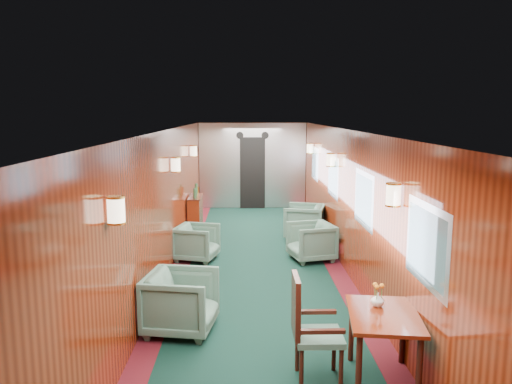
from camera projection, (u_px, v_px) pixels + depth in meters
room at (258, 178)px, 8.08m from camera, size 12.00×12.10×2.40m
bulkhead at (252, 166)px, 13.99m from camera, size 2.98×0.17×2.39m
windows_right at (346, 186)px, 8.39m from camera, size 0.02×8.60×0.80m
wall_sconces at (257, 165)px, 8.62m from camera, size 2.97×7.97×0.25m
dining_table at (383, 325)px, 4.93m from camera, size 0.80×1.05×0.73m
side_chair at (309, 325)px, 4.96m from camera, size 0.49×0.52×1.10m
credenza at (195, 213)px, 11.27m from camera, size 0.29×0.91×1.09m
flower_vase at (378, 300)px, 5.08m from camera, size 0.18×0.18×0.14m
armchair_left_near at (181, 302)px, 6.13m from camera, size 0.95×0.93×0.75m
armchair_left_far at (197, 243)px, 9.11m from camera, size 0.87×0.86×0.66m
armchair_right_near at (311, 242)px, 9.11m from camera, size 0.92×0.91×0.69m
armchair_right_far at (304, 222)px, 10.66m from camera, size 0.99×0.98×0.74m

